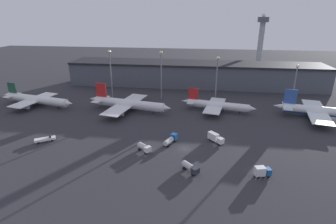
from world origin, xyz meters
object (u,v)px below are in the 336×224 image
control_tower (261,40)px  service_vehicle_3 (262,171)px  airplane_2 (217,105)px  service_vehicle_2 (190,167)px  airplane_3 (319,111)px  service_vehicle_0 (144,147)px  service_vehicle_5 (215,138)px  airplane_1 (128,104)px  airplane_0 (36,100)px  service_vehicle_1 (171,140)px  service_vehicle_4 (45,139)px

control_tower → service_vehicle_3: bearing=-99.6°
airplane_2 → service_vehicle_2: size_ratio=6.31×
airplane_3 → service_vehicle_3: bearing=-113.2°
airplane_2 → service_vehicle_3: airplane_2 is taller
service_vehicle_0 → control_tower: size_ratio=0.12×
airplane_2 → service_vehicle_5: bearing=-82.3°
service_vehicle_5 → control_tower: bearing=119.7°
airplane_1 → service_vehicle_0: bearing=-55.7°
airplane_0 → service_vehicle_3: size_ratio=8.71×
airplane_0 → service_vehicle_3: bearing=-14.4°
service_vehicle_2 → service_vehicle_3: bearing=44.6°
service_vehicle_1 → service_vehicle_5: bearing=-53.8°
airplane_1 → airplane_2: size_ratio=1.21×
airplane_2 → service_vehicle_2: 59.97m
service_vehicle_0 → service_vehicle_2: bearing=5.8°
airplane_3 → control_tower: control_tower is taller
control_tower → airplane_1: bearing=-128.8°
airplane_2 → service_vehicle_3: (11.84, -58.78, -1.36)m
airplane_0 → service_vehicle_5: 103.25m
service_vehicle_0 → service_vehicle_4: 41.96m
airplane_1 → airplane_3: 97.05m
airplane_1 → service_vehicle_2: bearing=-44.7°
airplane_3 → service_vehicle_3: 67.31m
control_tower → airplane_2: bearing=-111.0°
airplane_1 → service_vehicle_1: 43.90m
service_vehicle_0 → service_vehicle_5: bearing=60.5°
airplane_1 → service_vehicle_5: bearing=-23.1°
service_vehicle_4 → airplane_1: bearing=27.3°
service_vehicle_1 → airplane_1: bearing=62.3°
service_vehicle_0 → service_vehicle_5: service_vehicle_5 is taller
airplane_2 → service_vehicle_0: bearing=-110.3°
service_vehicle_4 → airplane_3: bearing=-12.4°
service_vehicle_2 → service_vehicle_3: (22.96, 0.13, 0.35)m
airplane_0 → service_vehicle_4: 49.97m
service_vehicle_1 → service_vehicle_3: bearing=-96.3°
airplane_2 → service_vehicle_1: size_ratio=4.98×
airplane_1 → service_vehicle_4: bearing=-110.0°
service_vehicle_3 → control_tower: bearing=65.4°
airplane_0 → airplane_1: (53.41, -0.76, 0.15)m
service_vehicle_3 → service_vehicle_5: (-14.06, 22.50, 0.04)m
service_vehicle_0 → service_vehicle_2: 21.33m
service_vehicle_0 → control_tower: bearing=103.1°
airplane_3 → service_vehicle_2: size_ratio=6.85×
service_vehicle_3 → service_vehicle_4: size_ratio=0.69×
service_vehicle_2 → service_vehicle_5: size_ratio=0.92×
airplane_3 → control_tower: size_ratio=0.88×
airplane_3 → service_vehicle_2: 82.59m
airplane_3 → service_vehicle_3: airplane_3 is taller
airplane_0 → service_vehicle_3: airplane_0 is taller
service_vehicle_3 → service_vehicle_4: bearing=155.7°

